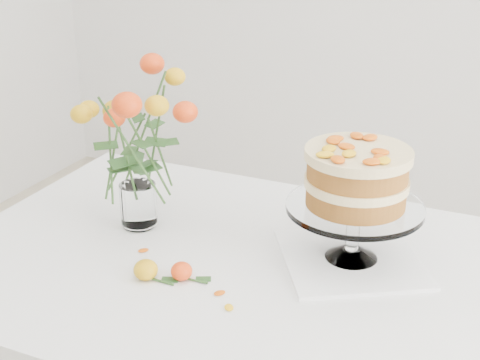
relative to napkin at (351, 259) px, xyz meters
The scene contains 10 objects.
table 0.23m from the napkin, 151.03° to the right, with size 1.43×0.93×0.76m.
napkin is the anchor object (origin of this frame).
cake_stand 0.19m from the napkin, 26.57° to the left, with size 0.30×0.30×0.27m.
rose_vase 0.59m from the napkin, behind, with size 0.37×0.37×0.45m.
loose_rose_near 0.46m from the napkin, 146.02° to the right, with size 0.09×0.05×0.04m.
loose_rose_far 0.38m from the napkin, 143.89° to the right, with size 0.08×0.05×0.04m.
stray_petal_a 0.37m from the napkin, 146.51° to the right, with size 0.03×0.02×0.00m, color yellow.
stray_petal_b 0.32m from the napkin, 130.60° to the right, with size 0.03×0.02×0.00m, color yellow.
stray_petal_c 0.33m from the napkin, 120.83° to the right, with size 0.03×0.02×0.00m, color yellow.
stray_petal_d 0.48m from the napkin, 160.97° to the right, with size 0.03×0.02×0.00m, color yellow.
Camera 1 is at (0.50, -1.20, 1.51)m, focal length 50.00 mm.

